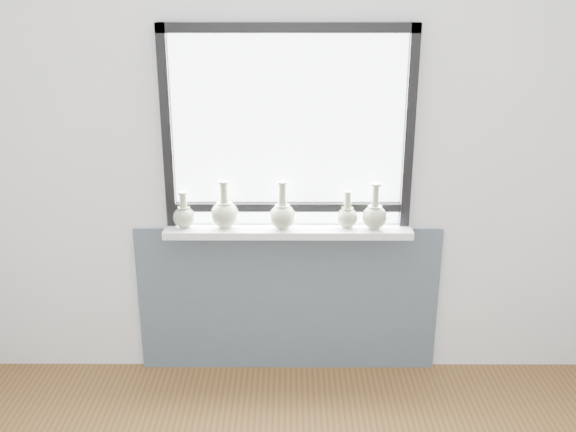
{
  "coord_description": "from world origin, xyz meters",
  "views": [
    {
      "loc": [
        0.01,
        -1.51,
        2.09
      ],
      "look_at": [
        0.0,
        1.55,
        1.02
      ],
      "focal_mm": 40.0,
      "sensor_mm": 36.0,
      "label": 1
    }
  ],
  "objects_px": {
    "vase_c": "(283,214)",
    "vase_d": "(347,216)",
    "vase_b": "(225,212)",
    "vase_e": "(375,215)",
    "windowsill": "(288,231)",
    "vase_a": "(184,215)"
  },
  "relations": [
    {
      "from": "vase_a",
      "to": "vase_d",
      "type": "height_order",
      "value": "vase_d"
    },
    {
      "from": "vase_d",
      "to": "vase_e",
      "type": "relative_size",
      "value": 0.81
    },
    {
      "from": "windowsill",
      "to": "vase_e",
      "type": "xyz_separation_m",
      "value": [
        0.46,
        -0.01,
        0.09
      ]
    },
    {
      "from": "vase_d",
      "to": "vase_c",
      "type": "bearing_deg",
      "value": -177.2
    },
    {
      "from": "vase_e",
      "to": "vase_d",
      "type": "bearing_deg",
      "value": 173.76
    },
    {
      "from": "vase_a",
      "to": "vase_d",
      "type": "bearing_deg",
      "value": -0.04
    },
    {
      "from": "vase_c",
      "to": "vase_e",
      "type": "relative_size",
      "value": 1.03
    },
    {
      "from": "vase_b",
      "to": "vase_e",
      "type": "height_order",
      "value": "vase_b"
    },
    {
      "from": "vase_c",
      "to": "vase_b",
      "type": "bearing_deg",
      "value": 176.44
    },
    {
      "from": "windowsill",
      "to": "vase_e",
      "type": "distance_m",
      "value": 0.47
    },
    {
      "from": "vase_a",
      "to": "vase_c",
      "type": "xyz_separation_m",
      "value": [
        0.52,
        -0.02,
        0.01
      ]
    },
    {
      "from": "vase_d",
      "to": "vase_a",
      "type": "bearing_deg",
      "value": 179.96
    },
    {
      "from": "vase_c",
      "to": "vase_d",
      "type": "height_order",
      "value": "vase_c"
    },
    {
      "from": "vase_d",
      "to": "vase_e",
      "type": "xyz_separation_m",
      "value": [
        0.14,
        -0.02,
        0.01
      ]
    },
    {
      "from": "vase_d",
      "to": "vase_e",
      "type": "height_order",
      "value": "vase_e"
    },
    {
      "from": "vase_b",
      "to": "vase_d",
      "type": "xyz_separation_m",
      "value": [
        0.65,
        -0.0,
        -0.02
      ]
    },
    {
      "from": "vase_a",
      "to": "vase_c",
      "type": "height_order",
      "value": "vase_c"
    },
    {
      "from": "windowsill",
      "to": "vase_e",
      "type": "height_order",
      "value": "vase_e"
    },
    {
      "from": "vase_e",
      "to": "vase_a",
      "type": "bearing_deg",
      "value": 179.08
    },
    {
      "from": "vase_c",
      "to": "vase_d",
      "type": "relative_size",
      "value": 1.28
    },
    {
      "from": "windowsill",
      "to": "vase_a",
      "type": "bearing_deg",
      "value": 179.37
    },
    {
      "from": "vase_c",
      "to": "vase_e",
      "type": "bearing_deg",
      "value": 0.14
    }
  ]
}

